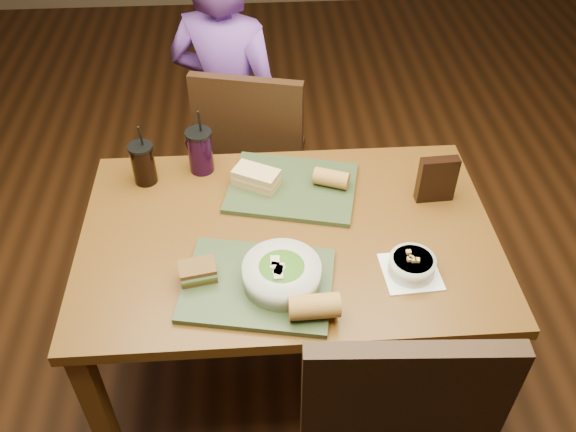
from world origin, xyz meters
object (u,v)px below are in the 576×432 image
at_px(soup_bowl, 412,265).
at_px(baguette_far, 331,178).
at_px(dining_table, 288,252).
at_px(sandwich_far, 256,178).
at_px(sandwich_near, 198,272).
at_px(salad_bowl, 282,273).
at_px(cup_berry, 200,151).
at_px(cup_cola, 143,163).
at_px(diner, 229,108).
at_px(baguette_near, 314,306).
at_px(chair_far, 250,158).
at_px(chip_bag, 437,179).
at_px(tray_far, 292,188).
at_px(tray_near, 258,285).

bearing_deg(soup_bowl, baguette_far, 115.70).
height_order(dining_table, sandwich_far, sandwich_far).
distance_m(dining_table, sandwich_near, 0.35).
xyz_separation_m(salad_bowl, soup_bowl, (0.38, 0.03, -0.02)).
bearing_deg(cup_berry, sandwich_near, -88.90).
height_order(sandwich_near, cup_berry, cup_berry).
bearing_deg(cup_cola, salad_bowl, -49.25).
height_order(diner, baguette_near, diner).
relative_size(chair_far, salad_bowl, 4.39).
relative_size(diner, cup_cola, 5.97).
relative_size(baguette_far, chip_bag, 0.72).
relative_size(dining_table, tray_far, 3.10).
height_order(baguette_far, cup_cola, cup_cola).
bearing_deg(baguette_far, soup_bowl, -64.30).
xyz_separation_m(chair_far, baguette_far, (0.28, -0.47, 0.25)).
relative_size(chair_far, tray_near, 2.32).
relative_size(baguette_near, cup_berry, 0.56).
relative_size(soup_bowl, sandwich_near, 1.52).
bearing_deg(soup_bowl, salad_bowl, -175.91).
bearing_deg(baguette_near, chair_far, 99.22).
relative_size(cup_cola, chip_bag, 1.40).
bearing_deg(baguette_far, sandwich_far, 175.65).
height_order(salad_bowl, sandwich_far, salad_bowl).
height_order(dining_table, soup_bowl, soup_bowl).
distance_m(diner, baguette_far, 0.74).
relative_size(baguette_far, cup_cola, 0.51).
distance_m(sandwich_far, chip_bag, 0.59).
relative_size(dining_table, salad_bowl, 5.85).
xyz_separation_m(dining_table, salad_bowl, (-0.03, -0.22, 0.15)).
height_order(salad_bowl, baguette_near, salad_bowl).
bearing_deg(soup_bowl, diner, 117.56).
height_order(baguette_near, baguette_far, baguette_near).
relative_size(baguette_near, chip_bag, 0.84).
xyz_separation_m(diner, baguette_near, (0.24, -1.19, 0.12)).
relative_size(salad_bowl, soup_bowl, 1.28).
height_order(salad_bowl, chip_bag, chip_bag).
bearing_deg(cup_cola, chair_far, 47.03).
bearing_deg(chip_bag, salad_bowl, -149.52).
relative_size(tray_near, chip_bag, 2.58).
bearing_deg(dining_table, tray_far, 82.31).
xyz_separation_m(diner, cup_cola, (-0.28, -0.56, 0.14)).
relative_size(tray_near, baguette_far, 3.59).
relative_size(chair_far, sandwich_near, 8.56).
xyz_separation_m(salad_bowl, cup_cola, (-0.44, 0.51, 0.02)).
height_order(tray_near, salad_bowl, salad_bowl).
relative_size(tray_far, sandwich_far, 2.47).
xyz_separation_m(diner, salad_bowl, (0.16, -1.07, 0.12)).
distance_m(diner, sandwich_near, 1.04).
distance_m(tray_far, baguette_near, 0.55).
relative_size(tray_near, cup_cola, 1.84).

